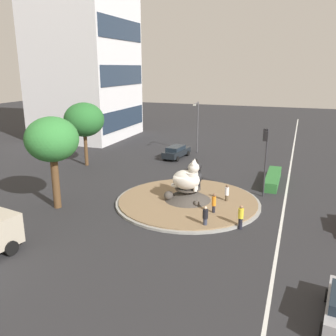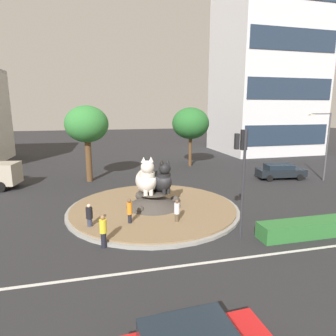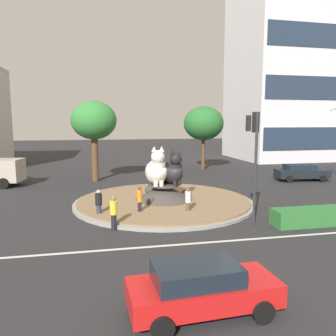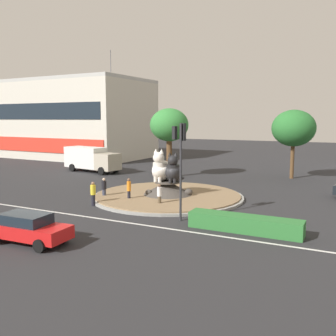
{
  "view_description": "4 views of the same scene",
  "coord_description": "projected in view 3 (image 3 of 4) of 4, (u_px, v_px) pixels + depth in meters",
  "views": [
    {
      "loc": [
        -26.89,
        -8.24,
        10.92
      ],
      "look_at": [
        -1.64,
        1.15,
        3.33
      ],
      "focal_mm": 38.43,
      "sensor_mm": 36.0,
      "label": 1
    },
    {
      "loc": [
        -3.51,
        -19.07,
        7.06
      ],
      "look_at": [
        0.98,
        -0.29,
        3.04
      ],
      "focal_mm": 30.76,
      "sensor_mm": 36.0,
      "label": 2
    },
    {
      "loc": [
        -4.11,
        -21.53,
        5.51
      ],
      "look_at": [
        0.01,
        -1.37,
        2.6
      ],
      "focal_mm": 35.57,
      "sensor_mm": 36.0,
      "label": 3
    },
    {
      "loc": [
        13.17,
        -26.25,
        6.27
      ],
      "look_at": [
        -0.45,
        0.93,
        2.24
      ],
      "focal_mm": 40.17,
      "sensor_mm": 36.0,
      "label": 4
    }
  ],
  "objects": [
    {
      "name": "pedestrian_black_shirt",
      "position": [
        99.0,
        203.0,
        18.97
      ],
      "size": [
        0.39,
        0.39,
        1.64
      ],
      "rotation": [
        0.0,
        0.0,
        1.49
      ],
      "color": "#33384C",
      "rests_on": "ground"
    },
    {
      "name": "lane_centreline",
      "position": [
        195.0,
        243.0,
        15.1
      ],
      "size": [
        112.0,
        0.2,
        0.01
      ],
      "primitive_type": "cube",
      "color": "silver",
      "rests_on": "ground"
    },
    {
      "name": "pedestrian_white_shirt",
      "position": [
        188.0,
        201.0,
        19.54
      ],
      "size": [
        0.33,
        0.33,
        1.65
      ],
      "rotation": [
        0.0,
        0.0,
        2.96
      ],
      "color": "brown",
      "rests_on": "ground"
    },
    {
      "name": "roundabout_island",
      "position": [
        164.0,
        198.0,
        22.44
      ],
      "size": [
        11.97,
        11.97,
        1.34
      ],
      "color": "gray",
      "rests_on": "ground"
    },
    {
      "name": "cat_statue_black",
      "position": [
        172.0,
        171.0,
        22.17
      ],
      "size": [
        1.9,
        2.53,
        2.37
      ],
      "rotation": [
        0.0,
        0.0,
        -1.24
      ],
      "color": "black",
      "rests_on": "roundabout_island"
    },
    {
      "name": "pedestrian_orange_shirt",
      "position": [
        139.0,
        200.0,
        19.37
      ],
      "size": [
        0.31,
        0.31,
        1.8
      ],
      "rotation": [
        0.0,
        0.0,
        1.13
      ],
      "color": "black",
      "rests_on": "ground"
    },
    {
      "name": "office_tower",
      "position": [
        288.0,
        46.0,
        47.9
      ],
      "size": [
        14.47,
        13.11,
        32.42
      ],
      "rotation": [
        0.0,
        0.0,
        0.01
      ],
      "color": "silver",
      "rests_on": "ground"
    },
    {
      "name": "sedan_on_far_lane",
      "position": [
        301.0,
        172.0,
        30.91
      ],
      "size": [
        4.95,
        2.38,
        1.51
      ],
      "rotation": [
        0.0,
        0.0,
        -0.12
      ],
      "color": "black",
      "rests_on": "ground"
    },
    {
      "name": "hatchback_near_shophouse",
      "position": [
        202.0,
        288.0,
        9.5
      ],
      "size": [
        4.4,
        2.11,
        1.51
      ],
      "rotation": [
        0.0,
        0.0,
        0.05
      ],
      "color": "red",
      "rests_on": "ground"
    },
    {
      "name": "ground_plane",
      "position": [
        164.0,
        203.0,
        22.47
      ],
      "size": [
        160.0,
        160.0,
        0.0
      ],
      "primitive_type": "plane",
      "color": "#28282B"
    },
    {
      "name": "pedestrian_yellow_shirt",
      "position": [
        114.0,
        212.0,
        16.85
      ],
      "size": [
        0.38,
        0.38,
        1.76
      ],
      "rotation": [
        0.0,
        0.0,
        3.81
      ],
      "color": "black",
      "rests_on": "ground"
    },
    {
      "name": "traffic_light_mast",
      "position": [
        254.0,
        144.0,
        17.13
      ],
      "size": [
        0.77,
        0.48,
        5.98
      ],
      "rotation": [
        0.0,
        0.0,
        1.43
      ],
      "color": "#2D2D33",
      "rests_on": "ground"
    },
    {
      "name": "broadleaf_tree_behind_island",
      "position": [
        94.0,
        121.0,
        30.04
      ],
      "size": [
        4.09,
        4.09,
        7.32
      ],
      "color": "brown",
      "rests_on": "ground"
    },
    {
      "name": "cat_statue_white",
      "position": [
        157.0,
        170.0,
        21.94
      ],
      "size": [
        1.63,
        2.61,
        2.59
      ],
      "rotation": [
        0.0,
        0.0,
        -1.54
      ],
      "color": "silver",
      "rests_on": "roundabout_island"
    },
    {
      "name": "second_tree_near_tower",
      "position": [
        204.0,
        124.0,
        37.21
      ],
      "size": [
        4.45,
        4.45,
        7.16
      ],
      "color": "brown",
      "rests_on": "ground"
    },
    {
      "name": "clipped_hedge_strip",
      "position": [
        328.0,
        215.0,
        17.97
      ],
      "size": [
        6.33,
        1.2,
        0.9
      ],
      "primitive_type": "cube",
      "color": "#2D7033",
      "rests_on": "ground"
    }
  ]
}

